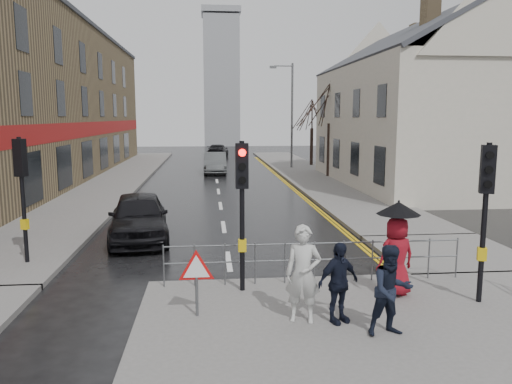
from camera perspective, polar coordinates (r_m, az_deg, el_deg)
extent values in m
plane|color=black|center=(11.47, -2.51, -12.14)|extent=(120.00, 120.00, 0.00)
cube|color=#605E5B|center=(8.97, 19.41, -18.31)|extent=(10.00, 9.00, 0.14)
cube|color=#605E5B|center=(34.47, -15.42, 1.61)|extent=(4.00, 44.00, 0.14)
cube|color=#605E5B|center=(36.62, 5.62, 2.26)|extent=(4.00, 40.00, 0.14)
cube|color=#605E5B|center=(15.93, 21.08, -6.52)|extent=(4.00, 4.20, 0.14)
cube|color=#7A6546|center=(34.68, -25.15, 9.32)|extent=(8.00, 42.00, 10.00)
cube|color=#BAB5A2|center=(31.34, 18.23, 7.11)|extent=(9.00, 16.00, 7.00)
cube|color=#7A6546|center=(27.56, 19.30, 18.85)|extent=(0.70, 0.90, 1.80)
cube|color=#7A6546|center=(35.86, 17.84, 16.40)|extent=(0.70, 0.90, 1.80)
cube|color=gray|center=(72.92, -3.97, 12.42)|extent=(5.00, 5.00, 18.00)
cylinder|color=black|center=(11.17, -1.60, -2.88)|extent=(0.11, 0.11, 3.40)
cube|color=black|center=(11.00, -1.62, 3.00)|extent=(0.28, 0.22, 1.00)
cylinder|color=#FF0C07|center=(10.83, -1.58, 4.51)|extent=(0.16, 0.04, 0.16)
cylinder|color=black|center=(10.86, -1.57, 2.93)|extent=(0.16, 0.04, 0.16)
cylinder|color=black|center=(10.89, -1.57, 1.36)|extent=(0.16, 0.04, 0.16)
cube|color=gold|center=(11.31, -1.58, -6.11)|extent=(0.18, 0.14, 0.28)
cylinder|color=black|center=(11.50, 24.60, -3.33)|extent=(0.11, 0.11, 3.40)
cube|color=black|center=(11.34, 24.96, 2.37)|extent=(0.34, 0.30, 1.00)
cylinder|color=black|center=(11.18, 25.19, 3.83)|extent=(0.16, 0.09, 0.16)
cylinder|color=black|center=(11.20, 25.09, 2.30)|extent=(0.16, 0.09, 0.16)
cylinder|color=black|center=(11.23, 24.99, 0.78)|extent=(0.16, 0.09, 0.16)
cube|color=gold|center=(11.65, 24.40, -6.46)|extent=(0.22, 0.19, 0.28)
cylinder|color=black|center=(14.76, -25.07, -0.89)|extent=(0.11, 0.11, 3.40)
cube|color=black|center=(14.63, -25.36, 3.56)|extent=(0.34, 0.30, 1.00)
cylinder|color=black|center=(14.72, -25.08, 4.78)|extent=(0.16, 0.09, 0.16)
cylinder|color=black|center=(14.74, -25.01, 3.61)|extent=(0.16, 0.09, 0.16)
cylinder|color=black|center=(14.76, -24.94, 2.46)|extent=(0.16, 0.09, 0.16)
cube|color=gold|center=(14.87, -24.92, -3.36)|extent=(0.22, 0.19, 0.28)
cylinder|color=#595B5E|center=(11.87, -10.50, -8.30)|extent=(0.04, 0.04, 1.00)
cylinder|color=#595B5E|center=(13.28, 21.95, -6.98)|extent=(0.04, 0.04, 1.00)
cylinder|color=#595B5E|center=(11.96, 6.72, -5.85)|extent=(7.10, 0.04, 0.04)
cylinder|color=#595B5E|center=(12.07, 6.69, -7.69)|extent=(7.10, 0.04, 0.04)
cylinder|color=#595B5E|center=(10.14, -6.78, -11.62)|extent=(0.06, 0.06, 0.85)
cylinder|color=red|center=(9.97, -6.83, -8.79)|extent=(0.80, 0.03, 0.80)
cylinder|color=white|center=(9.96, -6.83, -8.82)|extent=(0.60, 0.03, 0.60)
cylinder|color=#595B5E|center=(39.27, 4.14, 8.65)|extent=(0.16, 0.16, 8.00)
cylinder|color=#595B5E|center=(39.35, 3.16, 14.20)|extent=(1.40, 0.10, 0.10)
cube|color=#595B5E|center=(39.23, 1.97, 14.08)|extent=(0.50, 0.25, 0.18)
cylinder|color=black|center=(33.76, 8.32, 4.79)|extent=(0.26, 0.26, 3.50)
cylinder|color=black|center=(41.68, 6.36, 5.18)|extent=(0.26, 0.26, 3.00)
imported|color=#B3B4B0|center=(9.70, 5.41, -9.29)|extent=(0.78, 0.61, 1.89)
imported|color=black|center=(9.43, 15.21, -10.81)|extent=(0.88, 0.72, 1.67)
imported|color=maroon|center=(11.47, 15.76, -7.10)|extent=(0.96, 0.74, 1.76)
cylinder|color=black|center=(11.45, 15.78, -6.61)|extent=(0.02, 0.02, 1.96)
cone|color=black|center=(11.24, 15.98, -1.77)|extent=(0.96, 0.96, 0.28)
imported|color=black|center=(9.79, 9.38, -10.18)|extent=(1.00, 0.73, 1.57)
imported|color=black|center=(16.99, -13.26, -2.76)|extent=(2.40, 4.82, 1.58)
imported|color=#494C4E|center=(36.49, -4.70, 3.33)|extent=(1.63, 4.59, 1.51)
imported|color=black|center=(49.78, -4.41, 4.66)|extent=(2.42, 4.98, 1.40)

